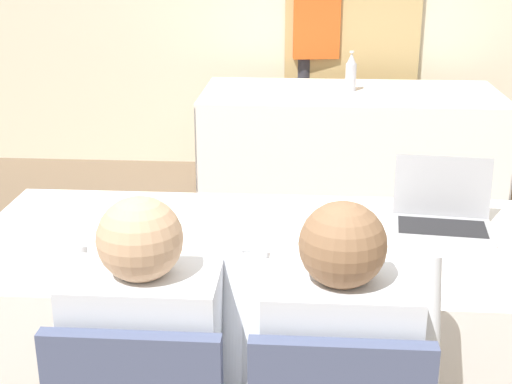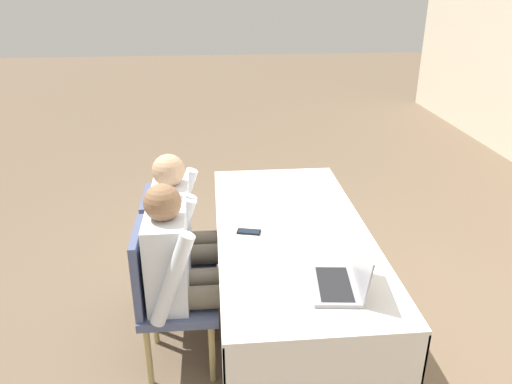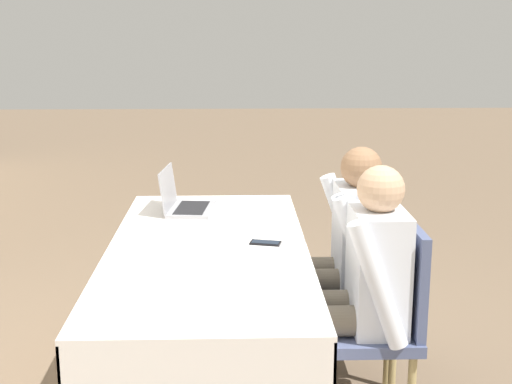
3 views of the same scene
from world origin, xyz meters
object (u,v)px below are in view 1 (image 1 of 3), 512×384
Objects in this scene: water_bottle at (351,73)px; person_red_shirt at (315,49)px; laptop at (442,216)px; person_checkered_shirt at (155,371)px; person_white_shirt at (335,378)px; cell_phone at (263,273)px.

person_red_shirt reaches higher than water_bottle.
laptop is at bearing -90.20° from person_red_shirt.
person_checkered_shirt reaches higher than laptop.
person_red_shirt is at bearing -96.39° from person_checkered_shirt.
person_checkered_shirt is at bearing 0.00° from person_white_shirt.
person_checkered_shirt is at bearing -109.07° from cell_phone.
laptop is 2.42× the size of cell_phone.
water_bottle is 3.18m from person_white_shirt.
laptop is at bearing 48.18° from cell_phone.
person_checkered_shirt is 1.00× the size of person_white_shirt.
water_bottle is 0.23× the size of person_white_shirt.
person_red_shirt is (0.44, 3.89, 0.26)m from person_checkered_shirt.
person_red_shirt is (0.18, 3.50, 0.16)m from cell_phone.
person_red_shirt is at bearing 107.90° from water_bottle.
cell_phone is 0.09× the size of person_red_shirt.
person_checkered_shirt is 3.92m from person_red_shirt.
cell_phone is 0.13× the size of person_checkered_shirt.
person_red_shirt is at bearing 101.08° from cell_phone.
person_checkered_shirt reaches higher than water_bottle.
person_checkered_shirt is at bearing -130.92° from laptop.
person_red_shirt is at bearing -89.61° from person_white_shirt.
cell_phone is at bearing -62.01° from person_white_shirt.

